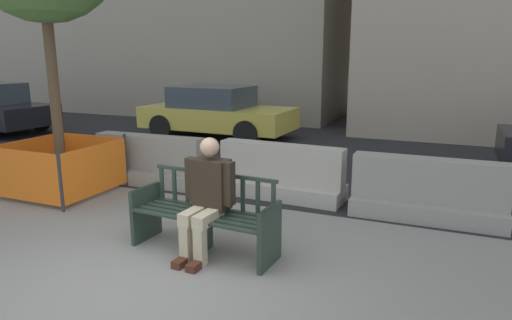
{
  "coord_description": "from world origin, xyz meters",
  "views": [
    {
      "loc": [
        2.71,
        -3.23,
        2.19
      ],
      "look_at": [
        0.27,
        2.47,
        0.75
      ],
      "focal_mm": 32.0,
      "sensor_mm": 36.0,
      "label": 1
    }
  ],
  "objects_px": {
    "jersey_barrier_left": "(150,164)",
    "jersey_barrier_centre": "(281,176)",
    "jersey_barrier_right": "(427,194)",
    "car_taxi_near": "(216,112)",
    "street_bench": "(205,218)",
    "seated_person": "(207,195)",
    "construction_fence": "(62,165)"
  },
  "relations": [
    {
      "from": "jersey_barrier_centre",
      "to": "car_taxi_near",
      "type": "distance_m",
      "value": 5.55
    },
    {
      "from": "construction_fence",
      "to": "car_taxi_near",
      "type": "distance_m",
      "value": 5.54
    },
    {
      "from": "jersey_barrier_centre",
      "to": "jersey_barrier_right",
      "type": "relative_size",
      "value": 1.01
    },
    {
      "from": "jersey_barrier_centre",
      "to": "jersey_barrier_left",
      "type": "height_order",
      "value": "same"
    },
    {
      "from": "street_bench",
      "to": "jersey_barrier_right",
      "type": "bearing_deg",
      "value": 43.16
    },
    {
      "from": "jersey_barrier_right",
      "to": "car_taxi_near",
      "type": "bearing_deg",
      "value": 141.31
    },
    {
      "from": "street_bench",
      "to": "jersey_barrier_left",
      "type": "relative_size",
      "value": 0.85
    },
    {
      "from": "seated_person",
      "to": "construction_fence",
      "type": "bearing_deg",
      "value": 161.07
    },
    {
      "from": "street_bench",
      "to": "jersey_barrier_centre",
      "type": "height_order",
      "value": "street_bench"
    },
    {
      "from": "construction_fence",
      "to": "street_bench",
      "type": "bearing_deg",
      "value": -18.33
    },
    {
      "from": "seated_person",
      "to": "car_taxi_near",
      "type": "distance_m",
      "value": 7.49
    },
    {
      "from": "street_bench",
      "to": "jersey_barrier_centre",
      "type": "distance_m",
      "value": 2.27
    },
    {
      "from": "street_bench",
      "to": "car_taxi_near",
      "type": "relative_size",
      "value": 0.42
    },
    {
      "from": "seated_person",
      "to": "jersey_barrier_centre",
      "type": "relative_size",
      "value": 0.65
    },
    {
      "from": "seated_person",
      "to": "car_taxi_near",
      "type": "relative_size",
      "value": 0.32
    },
    {
      "from": "jersey_barrier_left",
      "to": "jersey_barrier_right",
      "type": "bearing_deg",
      "value": -0.07
    },
    {
      "from": "jersey_barrier_centre",
      "to": "jersey_barrier_left",
      "type": "distance_m",
      "value": 2.37
    },
    {
      "from": "jersey_barrier_left",
      "to": "jersey_barrier_centre",
      "type": "bearing_deg",
      "value": 3.55
    },
    {
      "from": "seated_person",
      "to": "car_taxi_near",
      "type": "bearing_deg",
      "value": 117.2
    },
    {
      "from": "jersey_barrier_right",
      "to": "seated_person",
      "type": "bearing_deg",
      "value": -135.14
    },
    {
      "from": "seated_person",
      "to": "construction_fence",
      "type": "height_order",
      "value": "seated_person"
    },
    {
      "from": "street_bench",
      "to": "jersey_barrier_right",
      "type": "height_order",
      "value": "street_bench"
    },
    {
      "from": "street_bench",
      "to": "construction_fence",
      "type": "height_order",
      "value": "construction_fence"
    },
    {
      "from": "seated_person",
      "to": "jersey_barrier_centre",
      "type": "distance_m",
      "value": 2.35
    },
    {
      "from": "street_bench",
      "to": "seated_person",
      "type": "relative_size",
      "value": 1.31
    },
    {
      "from": "construction_fence",
      "to": "seated_person",
      "type": "bearing_deg",
      "value": -18.93
    },
    {
      "from": "street_bench",
      "to": "car_taxi_near",
      "type": "height_order",
      "value": "car_taxi_near"
    },
    {
      "from": "jersey_barrier_right",
      "to": "car_taxi_near",
      "type": "distance_m",
      "value": 7.19
    },
    {
      "from": "seated_person",
      "to": "jersey_barrier_centre",
      "type": "bearing_deg",
      "value": 89.61
    },
    {
      "from": "construction_fence",
      "to": "jersey_barrier_left",
      "type": "bearing_deg",
      "value": 47.88
    },
    {
      "from": "jersey_barrier_left",
      "to": "construction_fence",
      "type": "xyz_separation_m",
      "value": [
        -0.95,
        -1.05,
        0.11
      ]
    },
    {
      "from": "jersey_barrier_left",
      "to": "car_taxi_near",
      "type": "relative_size",
      "value": 0.49
    }
  ]
}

